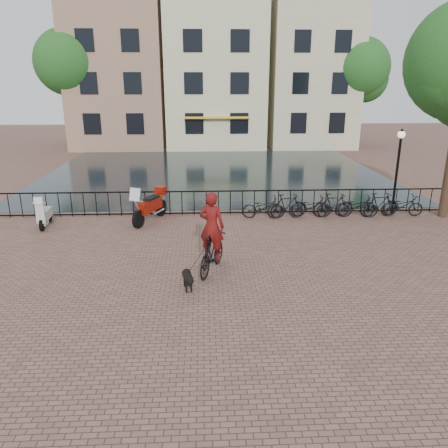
{
  "coord_description": "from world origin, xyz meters",
  "views": [
    {
      "loc": [
        -0.59,
        -9.43,
        5.24
      ],
      "look_at": [
        0.0,
        3.0,
        1.2
      ],
      "focal_mm": 35.0,
      "sensor_mm": 36.0,
      "label": 1
    }
  ],
  "objects_px": {
    "lamp_post": "(399,158)",
    "cyclist": "(212,237)",
    "scooter": "(44,209)",
    "motorcycle": "(150,202)",
    "dog": "(188,279)"
  },
  "relations": [
    {
      "from": "cyclist",
      "to": "dog",
      "type": "height_order",
      "value": "cyclist"
    },
    {
      "from": "dog",
      "to": "scooter",
      "type": "height_order",
      "value": "scooter"
    },
    {
      "from": "lamp_post",
      "to": "cyclist",
      "type": "height_order",
      "value": "lamp_post"
    },
    {
      "from": "lamp_post",
      "to": "motorcycle",
      "type": "relative_size",
      "value": 1.53
    },
    {
      "from": "scooter",
      "to": "dog",
      "type": "bearing_deg",
      "value": -50.05
    },
    {
      "from": "lamp_post",
      "to": "dog",
      "type": "distance_m",
      "value": 10.7
    },
    {
      "from": "lamp_post",
      "to": "scooter",
      "type": "relative_size",
      "value": 2.35
    },
    {
      "from": "lamp_post",
      "to": "cyclist",
      "type": "bearing_deg",
      "value": -144.69
    },
    {
      "from": "lamp_post",
      "to": "dog",
      "type": "bearing_deg",
      "value": -141.83
    },
    {
      "from": "dog",
      "to": "scooter",
      "type": "bearing_deg",
      "value": 125.15
    },
    {
      "from": "lamp_post",
      "to": "cyclist",
      "type": "distance_m",
      "value": 9.39
    },
    {
      "from": "dog",
      "to": "motorcycle",
      "type": "relative_size",
      "value": 0.39
    },
    {
      "from": "lamp_post",
      "to": "scooter",
      "type": "distance_m",
      "value": 13.97
    },
    {
      "from": "motorcycle",
      "to": "cyclist",
      "type": "bearing_deg",
      "value": -40.13
    },
    {
      "from": "cyclist",
      "to": "motorcycle",
      "type": "relative_size",
      "value": 1.23
    }
  ]
}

